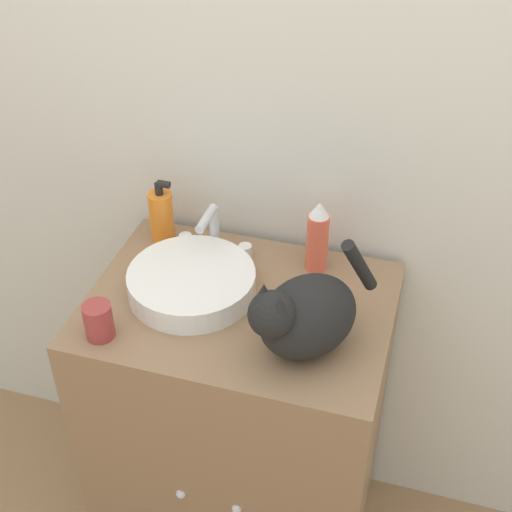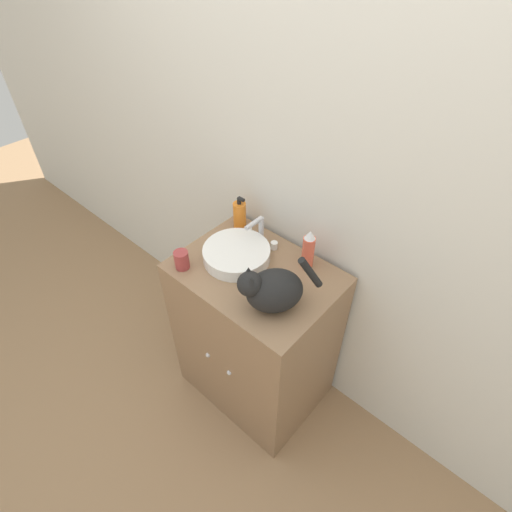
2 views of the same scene
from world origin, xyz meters
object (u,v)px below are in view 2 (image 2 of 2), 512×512
object	(u,v)px
cat	(272,289)
soap_bottle	(240,215)
spray_bottle	(308,249)
cup	(182,260)

from	to	relation	value
cat	soap_bottle	xyz separation A→B (m)	(-0.43, 0.28, -0.02)
soap_bottle	spray_bottle	world-z (taller)	spray_bottle
spray_bottle	cup	bearing A→B (deg)	-137.13
soap_bottle	cup	bearing A→B (deg)	-89.22
cat	soap_bottle	bearing A→B (deg)	-85.37
cup	cat	bearing A→B (deg)	11.10
cat	cup	distance (m)	0.43
soap_bottle	spray_bottle	distance (m)	0.39
cat	spray_bottle	xyz separation A→B (m)	(-0.03, 0.28, -0.01)
soap_bottle	spray_bottle	bearing A→B (deg)	-0.21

